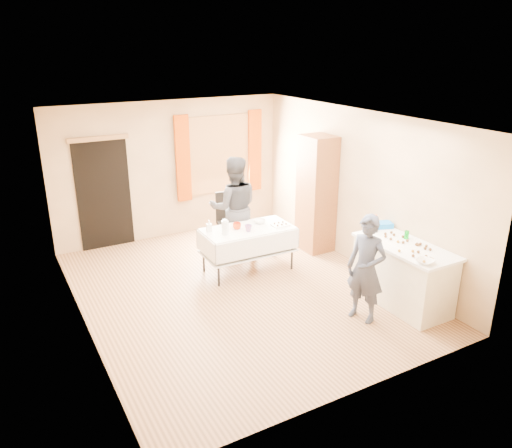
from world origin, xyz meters
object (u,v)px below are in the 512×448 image
counter (402,274)px  party_table (248,245)px  girl (366,269)px  chair (230,231)px  woman (234,208)px  cabinet (316,194)px

counter → party_table: bearing=124.8°
counter → party_table: size_ratio=0.99×
girl → party_table: bearing=176.0°
party_table → chair: (0.19, 1.07, -0.14)m
counter → girl: girl is taller
girl → woman: bearing=170.4°
chair → woman: 0.73m
chair → girl: 3.26m
party_table → girl: 2.24m
counter → woman: (-1.33, 2.71, 0.44)m
cabinet → party_table: (-1.52, -0.24, -0.60)m
woman → counter: bearing=137.2°
woman → party_table: bearing=103.5°
counter → chair: 3.35m
chair → girl: bearing=-71.9°
chair → girl: size_ratio=0.68×
cabinet → counter: (-0.10, -2.29, -0.59)m
chair → party_table: bearing=-90.3°
cabinet → counter: cabinet is taller
girl → woman: size_ratio=0.84×
counter → party_table: 2.49m
counter → chair: chair is taller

